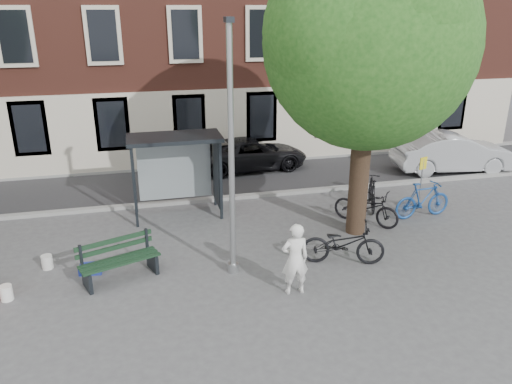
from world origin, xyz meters
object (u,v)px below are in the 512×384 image
object	(u,v)px
bike_c	(366,207)
car_dark	(251,153)
bike_d	(372,193)
car_silver	(453,153)
bike_b	(423,200)
bench	(119,262)
bus_shelter	(188,156)
painter	(295,259)
notice_sign	(422,173)
lamppost	(232,167)
bike_a	(343,244)

from	to	relation	value
bike_c	car_dark	bearing A→B (deg)	66.01
bike_d	car_silver	distance (m)	5.72
bike_b	bike_c	world-z (taller)	bike_b
bench	bike_c	size ratio (longest dim) A/B	0.97
bus_shelter	painter	bearing A→B (deg)	-71.44
bus_shelter	notice_sign	bearing A→B (deg)	-11.07
lamppost	notice_sign	distance (m)	7.43
painter	notice_sign	size ratio (longest dim) A/B	0.98
bench	bike_c	bearing A→B (deg)	-7.80
bike_b	bench	bearing A→B (deg)	95.53
bike_d	car_silver	size ratio (longest dim) A/B	0.38
bike_d	bench	bearing A→B (deg)	39.24
bench	bike_d	size ratio (longest dim) A/B	1.11
bike_d	notice_sign	xyz separation A→B (m)	(1.48, -0.44, 0.72)
bike_d	notice_sign	world-z (taller)	notice_sign
bike_a	bike_d	world-z (taller)	bike_a
bike_d	car_dark	size ratio (longest dim) A/B	0.40
bike_a	bike_c	world-z (taller)	bike_a
bike_a	lamppost	bearing A→B (deg)	103.22
painter	car_dark	bearing A→B (deg)	-96.07
lamppost	car_silver	distance (m)	12.02
bike_b	bike_a	bearing A→B (deg)	116.85
painter	bike_b	size ratio (longest dim) A/B	0.90
lamppost	bike_d	xyz separation A→B (m)	(5.29, 3.10, -2.24)
lamppost	bike_b	xyz separation A→B (m)	(6.50, 2.02, -2.19)
bus_shelter	bench	bearing A→B (deg)	-119.92
lamppost	car_silver	world-z (taller)	lamppost
car_dark	car_silver	size ratio (longest dim) A/B	0.97
bench	bike_b	xyz separation A→B (m)	(9.27, 1.67, 0.13)
bench	bike_a	distance (m)	5.66
bike_b	bike_d	world-z (taller)	bike_b
painter	lamppost	bearing A→B (deg)	-45.76
car_dark	car_silver	bearing A→B (deg)	-110.03
bike_d	car_silver	xyz separation A→B (m)	(4.93, 2.90, 0.24)
lamppost	car_dark	distance (m)	8.88
car_silver	notice_sign	size ratio (longest dim) A/B	2.65
bike_b	bike_d	distance (m)	1.63
bus_shelter	bike_d	bearing A→B (deg)	-9.63
lamppost	car_silver	bearing A→B (deg)	30.41
lamppost	notice_sign	world-z (taller)	lamppost
lamppost	bus_shelter	size ratio (longest dim) A/B	2.14
bike_d	lamppost	bearing A→B (deg)	50.77
bike_a	bike_c	size ratio (longest dim) A/B	1.03
lamppost	car_dark	world-z (taller)	lamppost
car_silver	notice_sign	distance (m)	4.83
car_dark	car_silver	xyz separation A→B (m)	(7.82, -2.28, 0.14)
bench	notice_sign	world-z (taller)	notice_sign
bike_c	notice_sign	world-z (taller)	notice_sign
bus_shelter	car_silver	size ratio (longest dim) A/B	0.60
bench	bike_c	world-z (taller)	bike_c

